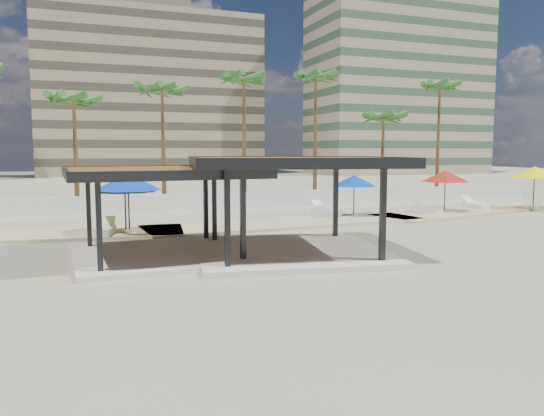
{
  "coord_description": "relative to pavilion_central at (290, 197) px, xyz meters",
  "views": [
    {
      "loc": [
        -9.08,
        -20.1,
        4.06
      ],
      "look_at": [
        -0.36,
        3.34,
        1.4
      ],
      "focal_mm": 35.0,
      "sensor_mm": 36.0,
      "label": 1
    }
  ],
  "objects": [
    {
      "name": "lounger_c",
      "position": [
        13.6,
        9.51,
        -1.94
      ],
      "size": [
        1.31,
        2.14,
        0.77
      ],
      "rotation": [
        0.0,
        0.0,
        1.92
      ],
      "color": "white",
      "rests_on": "promenade"
    },
    {
      "name": "building_mid",
      "position": [
        5.18,
        78.88,
        11.96
      ],
      "size": [
        38.0,
        16.0,
        30.4
      ],
      "color": "#847259",
      "rests_on": "ground"
    },
    {
      "name": "palm_h",
      "position": [
        22.18,
        19.68,
        7.02
      ],
      "size": [
        3.0,
        3.0,
        10.57
      ],
      "color": "brown",
      "rests_on": "ground"
    },
    {
      "name": "palm_f",
      "position": [
        10.18,
        19.48,
        7.21
      ],
      "size": [
        3.0,
        3.0,
        10.78
      ],
      "color": "brown",
      "rests_on": "ground"
    },
    {
      "name": "umbrella_f",
      "position": [
        -5.55,
        6.68,
        0.32
      ],
      "size": [
        3.96,
        3.96,
        2.85
      ],
      "rotation": [
        0.0,
        0.0,
        -0.28
      ],
      "color": "beige",
      "rests_on": "promenade"
    },
    {
      "name": "palm_g",
      "position": [
        16.18,
        19.08,
        4.33
      ],
      "size": [
        3.0,
        3.0,
        7.71
      ],
      "color": "brown",
      "rests_on": "ground"
    },
    {
      "name": "pavilion_west",
      "position": [
        -4.86,
        1.18,
        -0.24
      ],
      "size": [
        7.1,
        7.1,
        3.46
      ],
      "rotation": [
        0.0,
        0.0,
        0.04
      ],
      "color": "beige",
      "rests_on": "ground"
    },
    {
      "name": "umbrella_e",
      "position": [
        21.46,
        8.37,
        0.36
      ],
      "size": [
        3.98,
        3.98,
        2.89
      ],
      "rotation": [
        0.0,
        0.0,
        -0.26
      ],
      "color": "beige",
      "rests_on": "promenade"
    },
    {
      "name": "umbrella_c",
      "position": [
        14.51,
        8.91,
        0.18
      ],
      "size": [
        3.52,
        3.52,
        2.68
      ],
      "rotation": [
        0.0,
        0.0,
        0.19
      ],
      "color": "beige",
      "rests_on": "promenade"
    },
    {
      "name": "palm_e",
      "position": [
        4.18,
        19.28,
        6.76
      ],
      "size": [
        3.0,
        3.0,
        10.3
      ],
      "color": "brown",
      "rests_on": "ground"
    },
    {
      "name": "pavilion_central",
      "position": [
        0.0,
        0.0,
        0.0
      ],
      "size": [
        8.79,
        8.79,
        3.87
      ],
      "rotation": [
        0.0,
        0.0,
        -0.17
      ],
      "color": "beige",
      "rests_on": "ground"
    },
    {
      "name": "palm_d",
      "position": [
        -1.82,
        19.78,
        5.81
      ],
      "size": [
        3.0,
        3.0,
        9.28
      ],
      "color": "brown",
      "rests_on": "ground"
    },
    {
      "name": "lounger_b",
      "position": [
        6.57,
        10.13,
        -1.92
      ],
      "size": [
        1.21,
        2.34,
        0.84
      ],
      "rotation": [
        0.0,
        0.0,
        1.81
      ],
      "color": "white",
      "rests_on": "promenade"
    },
    {
      "name": "lounger_d",
      "position": [
        18.03,
        10.13,
        -1.94
      ],
      "size": [
        0.73,
        2.11,
        0.79
      ],
      "rotation": [
        0.0,
        0.0,
        1.59
      ],
      "color": "white",
      "rests_on": "promenade"
    },
    {
      "name": "umbrella_b",
      "position": [
        -5.68,
        6.99,
        0.2
      ],
      "size": [
        3.89,
        3.89,
        2.71
      ],
      "rotation": [
        0.0,
        0.0,
        -0.35
      ],
      "color": "beige",
      "rests_on": "promenade"
    },
    {
      "name": "promenade",
      "position": [
        3.18,
        8.55,
        -2.25
      ],
      "size": [
        44.45,
        7.97,
        0.24
      ],
      "color": "#C6B284",
      "rests_on": "ground"
    },
    {
      "name": "ground",
      "position": [
        1.18,
        0.88,
        -2.31
      ],
      "size": [
        200.0,
        200.0,
        0.0
      ],
      "primitive_type": "plane",
      "color": "tan",
      "rests_on": "ground"
    },
    {
      "name": "umbrella_d",
      "position": [
        7.93,
        9.06,
        0.0
      ],
      "size": [
        2.79,
        2.79,
        2.48
      ],
      "rotation": [
        0.0,
        0.0,
        0.0
      ],
      "color": "beige",
      "rests_on": "promenade"
    },
    {
      "name": "lounger_a",
      "position": [
        -6.62,
        6.81,
        -1.94
      ],
      "size": [
        1.12,
        2.1,
        0.76
      ],
      "rotation": [
        0.0,
        0.0,
        1.32
      ],
      "color": "white",
      "rests_on": "promenade"
    },
    {
      "name": "boundary_wall",
      "position": [
        1.18,
        16.88,
        -1.71
      ],
      "size": [
        56.0,
        0.3,
        1.2
      ],
      "primitive_type": "cube",
      "color": "silver",
      "rests_on": "ground"
    },
    {
      "name": "building_east",
      "position": [
        49.18,
        66.88,
        14.96
      ],
      "size": [
        32.0,
        15.0,
        36.4
      ],
      "color": "gray",
      "rests_on": "ground"
    },
    {
      "name": "palm_c",
      "position": [
        -7.82,
        18.98,
        4.9
      ],
      "size": [
        3.0,
        3.0,
        8.32
      ],
      "color": "brown",
      "rests_on": "ground"
    }
  ]
}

